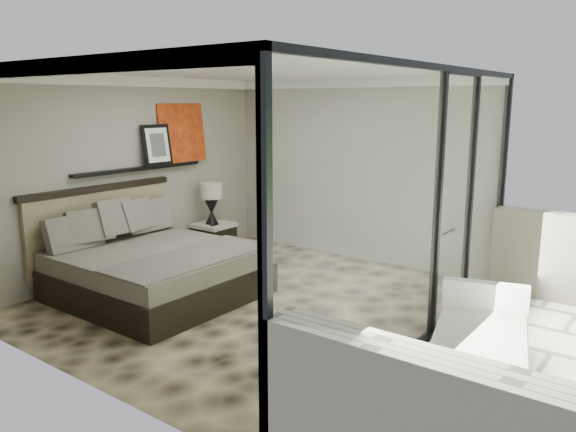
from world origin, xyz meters
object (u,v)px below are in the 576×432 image
Objects in this scene: lounger at (478,353)px; table_lamp at (211,198)px; bed at (152,267)px; nightstand at (214,237)px.

table_lamp is at bearing 147.87° from lounger.
table_lamp is 5.10m from lounger.
lounger is (4.82, -1.49, -0.74)m from table_lamp.
bed is 4.12m from lounger.
lounger reaches higher than nightstand.
table_lamp reaches higher than nightstand.
bed reaches higher than lounger.
table_lamp is at bearing 111.49° from bed.
nightstand is 5.07m from lounger.
lounger is (4.84, -1.53, -0.08)m from nightstand.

